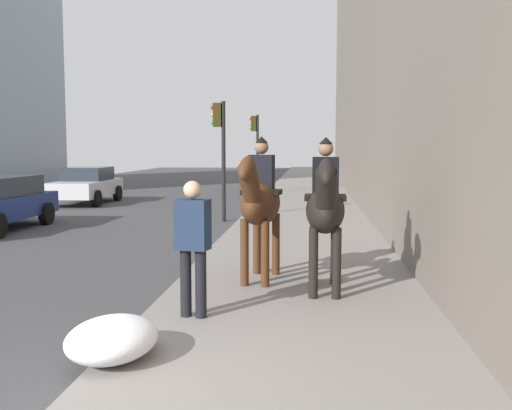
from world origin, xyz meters
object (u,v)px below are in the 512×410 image
Objects in this scene: pedestrian_greeting at (193,239)px; car_mid_lane at (87,185)px; mounted_horse_far at (325,208)px; traffic_light_near_curb at (220,141)px; mounted_horse_near at (260,202)px; traffic_light_far_curb at (256,141)px.

pedestrian_greeting is 0.40× the size of car_mid_lane.
car_mid_lane is at bearing -146.76° from mounted_horse_far.
traffic_light_near_curb reaches higher than mounted_horse_far.
mounted_horse_near reaches higher than mounted_horse_far.
mounted_horse_far reaches higher than car_mid_lane.
mounted_horse_far is (-0.64, -1.00, -0.02)m from mounted_horse_near.
pedestrian_greeting is at bearing -48.34° from mounted_horse_far.
traffic_light_near_curb is at bearing 17.49° from pedestrian_greeting.
mounted_horse_far is 16.87m from car_mid_lane.
traffic_light_near_curb reaches higher than car_mid_lane.
traffic_light_near_curb is (8.35, 1.90, 1.03)m from mounted_horse_near.
traffic_light_far_curb is (20.52, 1.14, 1.40)m from pedestrian_greeting.
pedestrian_greeting is 20.60m from traffic_light_far_curb.
mounted_horse_far is 2.20m from pedestrian_greeting.
traffic_light_near_curb is at bearing 48.25° from car_mid_lane.
pedestrian_greeting is at bearing -10.45° from mounted_horse_near.
car_mid_lane is (15.65, 7.41, -0.35)m from pedestrian_greeting.
pedestrian_greeting is 0.47× the size of traffic_light_near_curb.
car_mid_lane is at bearing -142.33° from mounted_horse_near.
pedestrian_greeting is at bearing 23.86° from car_mid_lane.
car_mid_lane is at bearing 49.74° from traffic_light_near_curb.
traffic_light_near_curb is (8.99, 2.90, 1.05)m from mounted_horse_far.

